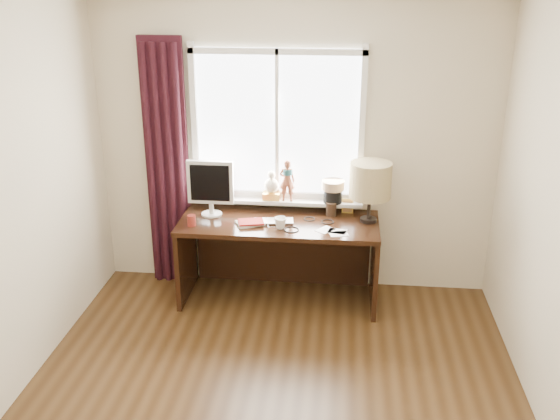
# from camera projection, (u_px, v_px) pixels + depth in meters

# --- Properties ---
(ceiling) EXTENTS (3.50, 4.00, 0.00)m
(ceiling) POSITION_uv_depth(u_px,v_px,m) (264.00, 3.00, 3.13)
(ceiling) COLOR white
(ceiling) RESTS_ON wall_back
(wall_back) EXTENTS (3.50, 0.00, 2.60)m
(wall_back) POSITION_uv_depth(u_px,v_px,m) (295.00, 148.00, 5.45)
(wall_back) COLOR #C3B899
(wall_back) RESTS_ON ground
(laptop) EXTENTS (0.35, 0.25, 0.03)m
(laptop) POSITION_uv_depth(u_px,v_px,m) (274.00, 221.00, 5.28)
(laptop) COLOR silver
(laptop) RESTS_ON desk
(mug) EXTENTS (0.13, 0.14, 0.10)m
(mug) POSITION_uv_depth(u_px,v_px,m) (280.00, 223.00, 5.15)
(mug) COLOR white
(mug) RESTS_ON desk
(red_cup) EXTENTS (0.07, 0.07, 0.09)m
(red_cup) POSITION_uv_depth(u_px,v_px,m) (192.00, 220.00, 5.21)
(red_cup) COLOR maroon
(red_cup) RESTS_ON desk
(window) EXTENTS (1.52, 0.23, 1.40)m
(window) POSITION_uv_depth(u_px,v_px,m) (279.00, 148.00, 5.41)
(window) COLOR white
(window) RESTS_ON ground
(curtain) EXTENTS (0.38, 0.09, 2.25)m
(curtain) POSITION_uv_depth(u_px,v_px,m) (167.00, 167.00, 5.54)
(curtain) COLOR black
(curtain) RESTS_ON floor
(desk) EXTENTS (1.70, 0.70, 0.75)m
(desk) POSITION_uv_depth(u_px,v_px,m) (280.00, 243.00, 5.50)
(desk) COLOR black
(desk) RESTS_ON floor
(monitor) EXTENTS (0.40, 0.18, 0.49)m
(monitor) POSITION_uv_depth(u_px,v_px,m) (210.00, 185.00, 5.35)
(monitor) COLOR beige
(monitor) RESTS_ON desk
(notebook_stack) EXTENTS (0.27, 0.24, 0.03)m
(notebook_stack) POSITION_uv_depth(u_px,v_px,m) (250.00, 223.00, 5.24)
(notebook_stack) COLOR beige
(notebook_stack) RESTS_ON desk
(brush_holder) EXTENTS (0.09, 0.09, 0.25)m
(brush_holder) POSITION_uv_depth(u_px,v_px,m) (331.00, 209.00, 5.42)
(brush_holder) COLOR black
(brush_holder) RESTS_ON desk
(icon_frame) EXTENTS (0.10, 0.03, 0.13)m
(icon_frame) POSITION_uv_depth(u_px,v_px,m) (348.00, 206.00, 5.47)
(icon_frame) COLOR gold
(icon_frame) RESTS_ON desk
(table_lamp) EXTENTS (0.35, 0.35, 0.52)m
(table_lamp) POSITION_uv_depth(u_px,v_px,m) (370.00, 181.00, 5.18)
(table_lamp) COLOR black
(table_lamp) RESTS_ON desk
(loose_papers) EXTENTS (0.29, 0.24, 0.00)m
(loose_papers) POSITION_uv_depth(u_px,v_px,m) (334.00, 232.00, 5.10)
(loose_papers) COLOR white
(loose_papers) RESTS_ON desk
(desk_cables) EXTENTS (0.44, 0.39, 0.01)m
(desk_cables) POSITION_uv_depth(u_px,v_px,m) (307.00, 224.00, 5.24)
(desk_cables) COLOR black
(desk_cables) RESTS_ON desk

